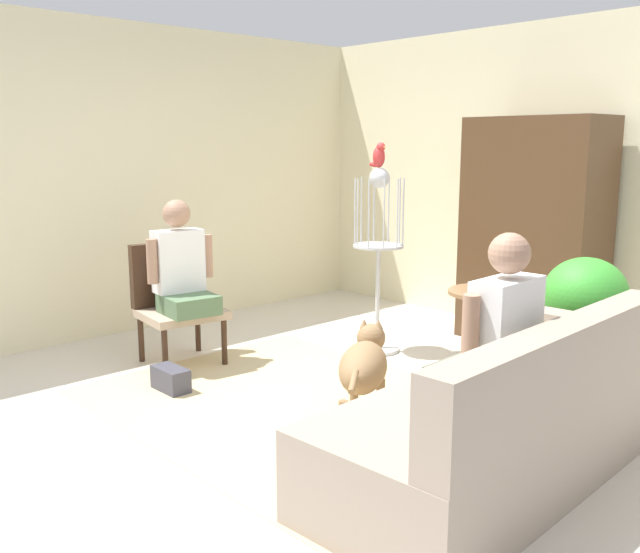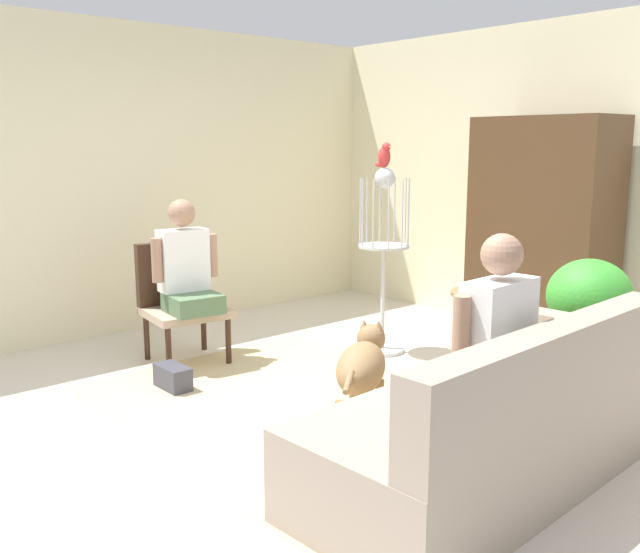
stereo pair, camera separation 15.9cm
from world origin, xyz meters
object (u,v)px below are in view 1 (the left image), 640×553
object	(u,v)px
armchair	(174,295)
parrot	(379,156)
dog	(364,365)
person_on_couch	(496,335)
bird_cage_stand	(378,259)
round_end_table	(487,319)
potted_plant	(585,307)
handbag	(171,379)
armoire_cabinet	(534,232)
person_on_armchair	(181,267)
couch	(503,423)

from	to	relation	value
armchair	parrot	world-z (taller)	parrot
armchair	dog	distance (m)	1.85
person_on_couch	parrot	distance (m)	2.42
armchair	dog	world-z (taller)	armchair
dog	bird_cage_stand	world-z (taller)	bird_cage_stand
round_end_table	potted_plant	world-z (taller)	potted_plant
handbag	potted_plant	bearing A→B (deg)	44.94
handbag	armoire_cabinet	bearing A→B (deg)	70.20
potted_plant	person_on_armchair	bearing A→B (deg)	-146.97
round_end_table	handbag	world-z (taller)	round_end_table
round_end_table	dog	xyz separation A→B (m)	(-0.14, -1.08, -0.12)
armchair	parrot	distance (m)	1.91
couch	parrot	bearing A→B (deg)	148.05
person_on_couch	round_end_table	distance (m)	1.50
handbag	person_on_armchair	bearing A→B (deg)	138.51
dog	armoire_cabinet	bearing A→B (deg)	95.40
bird_cage_stand	potted_plant	distance (m)	1.64
dog	parrot	distance (m)	1.90
couch	armchair	bearing A→B (deg)	-178.00
round_end_table	dog	bearing A→B (deg)	-97.61
couch	handbag	world-z (taller)	couch
person_on_couch	couch	bearing A→B (deg)	45.29
person_on_armchair	round_end_table	distance (m)	2.25
armchair	person_on_couch	xyz separation A→B (m)	(2.82, 0.06, 0.24)
parrot	armoire_cabinet	distance (m)	1.48
person_on_couch	armoire_cabinet	bearing A→B (deg)	116.64
parrot	handbag	distance (m)	2.30
dog	armoire_cabinet	world-z (taller)	armoire_cabinet
bird_cage_stand	potted_plant	world-z (taller)	bird_cage_stand
parrot	handbag	bearing A→B (deg)	-100.50
couch	dog	xyz separation A→B (m)	(-1.02, 0.09, 0.03)
bird_cage_stand	potted_plant	xyz separation A→B (m)	(1.62, 0.22, -0.15)
person_on_armchair	handbag	world-z (taller)	person_on_armchair
dog	armoire_cabinet	xyz separation A→B (m)	(-0.21, 2.26, 0.59)
round_end_table	dog	size ratio (longest dim) A/B	0.86
person_on_couch	bird_cage_stand	world-z (taller)	bird_cage_stand
person_on_armchair	bird_cage_stand	world-z (taller)	bird_cage_stand
couch	armchair	distance (m)	2.87
bird_cage_stand	round_end_table	bearing A→B (deg)	-2.65
couch	potted_plant	distance (m)	1.50
dog	bird_cage_stand	size ratio (longest dim) A/B	0.53
person_on_couch	person_on_armchair	world-z (taller)	person_on_couch
armoire_cabinet	handbag	distance (m)	3.16
parrot	handbag	xyz separation A→B (m)	(-0.32, -1.72, -1.49)
bird_cage_stand	couch	bearing A→B (deg)	-32.07
armoire_cabinet	bird_cage_stand	bearing A→B (deg)	-121.69
armchair	round_end_table	size ratio (longest dim) A/B	1.36
round_end_table	parrot	size ratio (longest dim) A/B	3.49
person_on_armchair	dog	xyz separation A→B (m)	(1.68, 0.21, -0.41)
parrot	round_end_table	bearing A→B (deg)	-2.63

